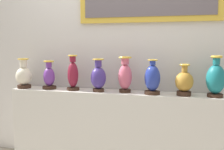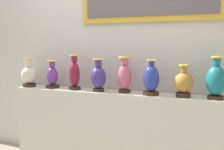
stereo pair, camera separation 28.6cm
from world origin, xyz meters
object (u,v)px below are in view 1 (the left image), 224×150
object	(u,v)px
vase_rose	(125,76)
vase_teal	(216,79)
vase_cobalt	(152,79)
vase_ivory	(24,76)
vase_burgundy	(73,75)
vase_indigo	(98,77)
vase_ochre	(184,82)
vase_violet	(49,77)

from	to	relation	value
vase_rose	vase_teal	world-z (taller)	vase_teal
vase_rose	vase_teal	bearing A→B (deg)	-1.58
vase_cobalt	vase_teal	xyz separation A→B (m)	(0.61, 0.01, 0.02)
vase_ivory	vase_rose	distance (m)	1.21
vase_burgundy	vase_cobalt	size ratio (longest dim) A/B	1.10
vase_burgundy	vase_ivory	bearing A→B (deg)	-179.20
vase_rose	vase_teal	size ratio (longest dim) A/B	0.95
vase_burgundy	vase_indigo	bearing A→B (deg)	-3.27
vase_ivory	vase_cobalt	bearing A→B (deg)	-0.56
vase_rose	vase_cobalt	xyz separation A→B (m)	(0.29, -0.04, -0.02)
vase_burgundy	vase_rose	distance (m)	0.59
vase_rose	vase_ochre	size ratio (longest dim) A/B	1.20
vase_rose	vase_cobalt	distance (m)	0.30
vase_ivory	vase_violet	size ratio (longest dim) A/B	1.06
vase_violet	vase_rose	bearing A→B (deg)	-0.24
vase_violet	vase_burgundy	world-z (taller)	vase_burgundy
vase_ochre	vase_ivory	bearing A→B (deg)	179.73
vase_burgundy	vase_indigo	distance (m)	0.30
vase_indigo	vase_ochre	world-z (taller)	vase_indigo
vase_ivory	vase_indigo	size ratio (longest dim) A/B	0.97
vase_rose	vase_ivory	bearing A→B (deg)	-178.97
vase_ivory	vase_cobalt	world-z (taller)	vase_cobalt
vase_indigo	vase_teal	world-z (taller)	vase_teal
vase_teal	vase_rose	bearing A→B (deg)	178.42
vase_ochre	vase_cobalt	bearing A→B (deg)	-178.88
vase_ochre	vase_teal	bearing A→B (deg)	1.03
vase_violet	vase_cobalt	size ratio (longest dim) A/B	0.91
vase_teal	vase_ivory	bearing A→B (deg)	179.91
vase_ivory	vase_violet	distance (m)	0.31
vase_ivory	vase_ochre	distance (m)	1.82
vase_violet	vase_cobalt	world-z (taller)	vase_cobalt
vase_burgundy	vase_indigo	xyz separation A→B (m)	(0.30, -0.02, -0.02)
vase_burgundy	vase_teal	world-z (taller)	vase_teal
vase_indigo	vase_ochre	distance (m)	0.90
vase_burgundy	vase_ochre	bearing A→B (deg)	-0.81
vase_indigo	vase_cobalt	bearing A→B (deg)	-0.58
vase_teal	vase_indigo	bearing A→B (deg)	-179.73
vase_burgundy	vase_ochre	xyz separation A→B (m)	(1.20, -0.02, -0.04)
vase_indigo	vase_ochre	bearing A→B (deg)	0.02
vase_violet	vase_ochre	bearing A→B (deg)	-1.29
vase_cobalt	vase_burgundy	bearing A→B (deg)	178.50
vase_violet	vase_indigo	xyz separation A→B (m)	(0.61, -0.03, 0.02)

